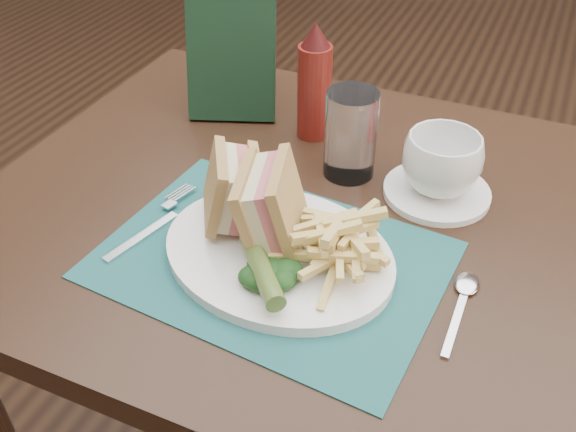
# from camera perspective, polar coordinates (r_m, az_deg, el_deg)

# --- Properties ---
(floor) EXTENTS (7.00, 7.00, 0.00)m
(floor) POSITION_cam_1_polar(r_m,az_deg,el_deg) (1.75, 7.52, -9.46)
(floor) COLOR black
(floor) RESTS_ON ground
(table_main) EXTENTS (0.90, 0.75, 0.75)m
(table_main) POSITION_cam_1_polar(r_m,az_deg,el_deg) (1.16, 1.37, -13.87)
(table_main) COLOR black
(table_main) RESTS_ON ground
(placemat) EXTENTS (0.44, 0.33, 0.00)m
(placemat) POSITION_cam_1_polar(r_m,az_deg,el_deg) (0.80, -1.48, -3.91)
(placemat) COLOR #1A5353
(placemat) RESTS_ON table_main
(plate) EXTENTS (0.34, 0.29, 0.01)m
(plate) POSITION_cam_1_polar(r_m,az_deg,el_deg) (0.80, -0.86, -3.34)
(plate) COLOR white
(plate) RESTS_ON placemat
(sandwich_half_a) EXTENTS (0.12, 0.12, 0.10)m
(sandwich_half_a) POSITION_cam_1_polar(r_m,az_deg,el_deg) (0.81, -6.48, 2.34)
(sandwich_half_a) COLOR tan
(sandwich_half_a) RESTS_ON plate
(sandwich_half_b) EXTENTS (0.10, 0.13, 0.11)m
(sandwich_half_b) POSITION_cam_1_polar(r_m,az_deg,el_deg) (0.78, -3.07, 1.18)
(sandwich_half_b) COLOR tan
(sandwich_half_b) RESTS_ON plate
(kale_garnish) EXTENTS (0.11, 0.08, 0.03)m
(kale_garnish) POSITION_cam_1_polar(r_m,az_deg,el_deg) (0.75, -2.37, -4.62)
(kale_garnish) COLOR black
(kale_garnish) RESTS_ON plate
(pickle_spear) EXTENTS (0.10, 0.11, 0.03)m
(pickle_spear) POSITION_cam_1_polar(r_m,az_deg,el_deg) (0.73, -2.36, -4.74)
(pickle_spear) COLOR #435E24
(pickle_spear) RESTS_ON plate
(fries_pile) EXTENTS (0.18, 0.20, 0.06)m
(fries_pile) POSITION_cam_1_polar(r_m,az_deg,el_deg) (0.76, 4.64, -2.01)
(fries_pile) COLOR #DFC56F
(fries_pile) RESTS_ON plate
(fork) EXTENTS (0.08, 0.17, 0.01)m
(fork) POSITION_cam_1_polar(r_m,az_deg,el_deg) (0.87, -11.83, -0.40)
(fork) COLOR silver
(fork) RESTS_ON placemat
(spoon) EXTENTS (0.03, 0.15, 0.01)m
(spoon) POSITION_cam_1_polar(r_m,az_deg,el_deg) (0.76, 15.01, -7.92)
(spoon) COLOR silver
(spoon) RESTS_ON table_main
(saucer) EXTENTS (0.20, 0.20, 0.01)m
(saucer) POSITION_cam_1_polar(r_m,az_deg,el_deg) (0.93, 13.06, 2.09)
(saucer) COLOR white
(saucer) RESTS_ON table_main
(coffee_cup) EXTENTS (0.14, 0.14, 0.09)m
(coffee_cup) POSITION_cam_1_polar(r_m,az_deg,el_deg) (0.90, 13.49, 4.54)
(coffee_cup) COLOR white
(coffee_cup) RESTS_ON saucer
(drinking_glass) EXTENTS (0.08, 0.08, 0.13)m
(drinking_glass) POSITION_cam_1_polar(r_m,az_deg,el_deg) (0.92, 5.58, 7.23)
(drinking_glass) COLOR white
(drinking_glass) RESTS_ON table_main
(ketchup_bottle) EXTENTS (0.06, 0.06, 0.19)m
(ketchup_bottle) POSITION_cam_1_polar(r_m,az_deg,el_deg) (1.00, 2.37, 11.86)
(ketchup_bottle) COLOR #611610
(ketchup_bottle) RESTS_ON table_main
(check_presenter) EXTENTS (0.16, 0.13, 0.23)m
(check_presenter) POSITION_cam_1_polar(r_m,az_deg,el_deg) (1.07, -5.08, 14.70)
(check_presenter) COLOR black
(check_presenter) RESTS_ON table_main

